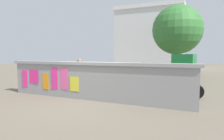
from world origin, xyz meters
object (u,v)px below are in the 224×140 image
tree_roadside (177,30)px  bicycle_near (122,80)px  auto_rickshaw_truck (168,69)px  person_walking (80,71)px  bicycle_far (85,77)px  motorcycle (179,86)px

tree_roadside → bicycle_near: bearing=-106.9°
auto_rickshaw_truck → person_walking: (-3.62, -4.70, 0.09)m
auto_rickshaw_truck → bicycle_far: 5.42m
person_walking → auto_rickshaw_truck: bearing=52.4°
motorcycle → tree_roadside: bearing=95.7°
bicycle_far → auto_rickshaw_truck: bearing=21.4°
bicycle_near → bicycle_far: size_ratio=1.04×
tree_roadside → person_walking: bearing=-111.2°
bicycle_near → tree_roadside: size_ratio=0.28×
bicycle_far → tree_roadside: (5.11, 6.86, 3.58)m
motorcycle → tree_roadside: size_ratio=0.31×
bicycle_near → tree_roadside: (2.27, 7.47, 3.58)m
motorcycle → tree_roadside: (-0.90, 8.94, 3.48)m
bicycle_near → bicycle_far: 2.91m
auto_rickshaw_truck → motorcycle: (0.99, -4.05, -0.44)m
auto_rickshaw_truck → bicycle_near: auto_rickshaw_truck is taller
motorcycle → bicycle_near: (-3.17, 1.47, -0.10)m
bicycle_near → person_walking: bearing=-124.2°
bicycle_near → motorcycle: bearing=-25.0°
person_walking → bicycle_near: bearing=55.8°
auto_rickshaw_truck → bicycle_near: 3.41m
motorcycle → bicycle_far: 6.36m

